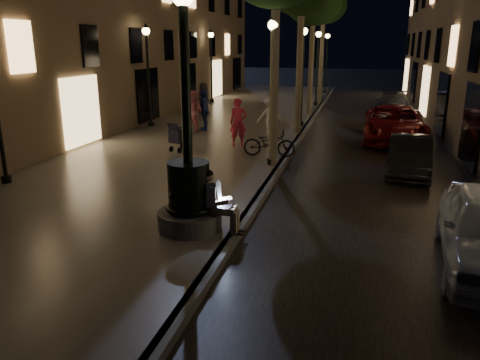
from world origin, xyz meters
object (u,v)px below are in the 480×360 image
(tree_far, at_px, (324,6))
(lamp_curb_b, at_px, (303,62))
(bicycle, at_px, (269,143))
(pedestrian_white, at_px, (270,116))
(pedestrian_red, at_px, (238,122))
(stroller, at_px, (180,135))
(car_second, at_px, (410,156))
(tree_third, at_px, (314,4))
(lamp_curb_c, at_px, (318,57))
(pedestrian_blue, at_px, (204,110))
(lamp_left_c, at_px, (211,57))
(fountain_lamppost, at_px, (189,184))
(lamp_curb_a, at_px, (273,72))
(car_third, at_px, (395,124))
(lamp_curb_d, at_px, (327,55))
(seated_man_laptop, at_px, (216,199))
(pedestrian_dark, at_px, (204,98))
(pedestrian_pink, at_px, (194,111))
(lamp_left_b, at_px, (148,62))
(car_rear, at_px, (392,104))

(tree_far, height_order, lamp_curb_b, tree_far)
(bicycle, bearing_deg, pedestrian_white, 7.20)
(pedestrian_red, height_order, bicycle, pedestrian_red)
(stroller, height_order, car_second, stroller)
(tree_third, xyz_separation_m, lamp_curb_c, (0.00, 4.00, -2.90))
(tree_third, height_order, pedestrian_blue, tree_third)
(car_second, relative_size, pedestrian_white, 2.19)
(lamp_left_c, bearing_deg, lamp_curb_c, 0.00)
(fountain_lamppost, distance_m, lamp_curb_a, 6.37)
(fountain_lamppost, relative_size, tree_third, 0.72)
(car_third, height_order, bicycle, car_third)
(lamp_curb_c, distance_m, pedestrian_white, 11.21)
(lamp_curb_d, bearing_deg, tree_far, -89.24)
(seated_man_laptop, relative_size, tree_third, 0.19)
(bicycle, bearing_deg, lamp_curb_b, -5.65)
(tree_far, distance_m, lamp_curb_b, 10.50)
(lamp_curb_b, xyz_separation_m, pedestrian_dark, (-5.86, 2.47, -2.14))
(fountain_lamppost, distance_m, lamp_left_c, 23.00)
(pedestrian_blue, xyz_separation_m, pedestrian_dark, (-1.66, 4.92, -0.04))
(tree_third, bearing_deg, stroller, -108.78)
(lamp_curb_d, height_order, car_second, lamp_curb_d)
(tree_third, height_order, tree_far, tree_far)
(tree_third, xyz_separation_m, pedestrian_red, (-1.80, -9.42, -5.00))
(stroller, bearing_deg, pedestrian_pink, 120.04)
(pedestrian_white, bearing_deg, pedestrian_red, 51.67)
(tree_third, distance_m, lamp_curb_d, 12.35)
(pedestrian_white, bearing_deg, pedestrian_pink, -23.37)
(car_third, height_order, pedestrian_dark, pedestrian_dark)
(lamp_left_b, bearing_deg, car_second, -24.97)
(tree_far, bearing_deg, pedestrian_white, -94.82)
(fountain_lamppost, xyz_separation_m, car_second, (5.15, 6.62, -0.60))
(tree_far, distance_m, pedestrian_blue, 14.18)
(lamp_curb_a, relative_size, car_second, 1.29)
(car_second, bearing_deg, pedestrian_red, 168.56)
(lamp_curb_b, height_order, lamp_curb_c, same)
(seated_man_laptop, xyz_separation_m, car_rear, (4.76, 20.20, -0.28))
(lamp_curb_c, relative_size, stroller, 4.04)
(car_rear, bearing_deg, pedestrian_pink, -130.90)
(lamp_left_b, bearing_deg, tree_far, 59.11)
(car_third, xyz_separation_m, pedestrian_red, (-6.10, -3.45, 0.38))
(lamp_curb_b, bearing_deg, car_second, -58.92)
(lamp_curb_d, xyz_separation_m, bicycle, (-0.28, -22.88, -2.55))
(stroller, bearing_deg, car_third, 49.05)
(pedestrian_blue, bearing_deg, car_third, 65.22)
(pedestrian_white, bearing_deg, lamp_curb_c, -115.99)
(lamp_curb_b, distance_m, stroller, 8.13)
(seated_man_laptop, height_order, stroller, seated_man_laptop)
(lamp_curb_b, relative_size, car_third, 0.88)
(tree_far, height_order, pedestrian_dark, tree_far)
(car_second, bearing_deg, stroller, -177.87)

